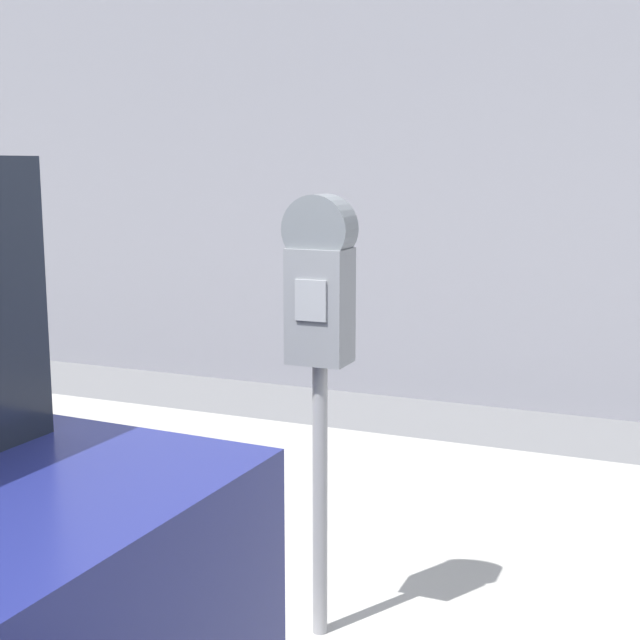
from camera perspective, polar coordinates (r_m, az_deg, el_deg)
name	(u,v)px	position (r m, az deg, el deg)	size (l,w,h in m)	color
sidewalk	(323,539)	(4.16, 0.17, -13.82)	(24.00, 2.80, 0.14)	#9E9B96
parking_meter	(320,309)	(2.90, 0.00, 0.70)	(0.22, 0.15, 1.51)	gray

